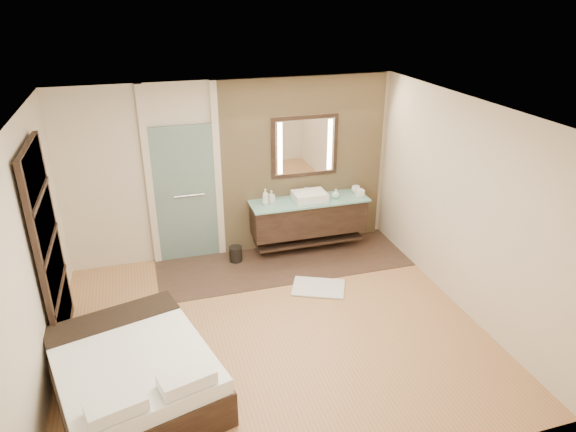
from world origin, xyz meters
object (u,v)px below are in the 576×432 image
object	(u,v)px
bed	(134,375)
waste_bin	(236,254)
vanity	(309,216)
mirror_unit	(305,146)

from	to	relation	value
bed	waste_bin	size ratio (longest dim) A/B	8.55
vanity	bed	size ratio (longest dim) A/B	0.87
vanity	waste_bin	size ratio (longest dim) A/B	7.44
vanity	mirror_unit	world-z (taller)	mirror_unit
vanity	mirror_unit	size ratio (longest dim) A/B	1.75
bed	vanity	bearing A→B (deg)	28.28
vanity	bed	bearing A→B (deg)	-136.59
waste_bin	vanity	bearing A→B (deg)	3.24
vanity	waste_bin	distance (m)	1.29
vanity	bed	xyz separation A→B (m)	(-2.75, -2.60, -0.29)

